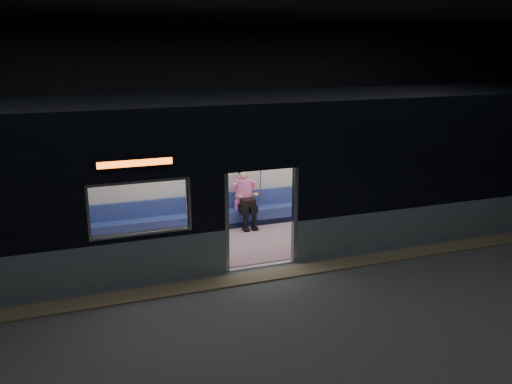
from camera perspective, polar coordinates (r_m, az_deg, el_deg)
station_floor at (r=10.43m, az=2.61°, el=-9.98°), size 24.00×14.00×0.01m
station_envelope at (r=9.45m, az=2.89°, el=10.54°), size 24.00×14.00×5.00m
tactile_strip at (r=10.88m, az=1.49°, el=-8.73°), size 22.80×0.50×0.03m
metro_car at (r=12.09m, az=-1.94°, el=2.90°), size 18.00×3.04×3.35m
passenger at (r=13.41m, az=-1.22°, el=-0.28°), size 0.43×0.75×1.46m
handbag at (r=13.22m, az=-0.86°, el=-1.09°), size 0.34×0.29×0.17m
transit_map at (r=15.07m, az=11.61°, el=3.55°), size 0.90×0.03×0.59m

